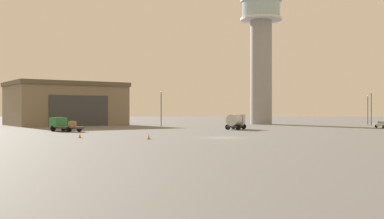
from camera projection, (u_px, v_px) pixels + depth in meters
ground_plane at (223, 138)px, 61.27m from camera, size 400.00×400.00×0.00m
control_tower at (261, 48)px, 119.90m from camera, size 10.76×10.76×36.59m
hangar at (66, 104)px, 113.10m from camera, size 32.61×30.76×10.43m
truck_flatbed_green at (63, 125)px, 79.16m from camera, size 6.76×6.04×2.40m
truck_fuel_tanker_silver at (236, 121)px, 86.96m from camera, size 4.29×5.95×2.88m
car_white at (384, 124)px, 94.37m from camera, size 2.78×4.48×1.37m
light_post_west at (371, 105)px, 108.56m from camera, size 0.44×0.44×8.03m
light_post_east at (368, 107)px, 115.80m from camera, size 0.44×0.44×7.46m
light_post_centre at (161, 105)px, 102.42m from camera, size 0.44×0.44×7.82m
traffic_cone_near_left at (149, 137)px, 57.80m from camera, size 0.36×0.36×0.69m
traffic_cone_near_right at (80, 135)px, 60.64m from camera, size 0.36×0.36×0.73m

